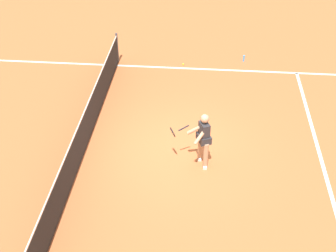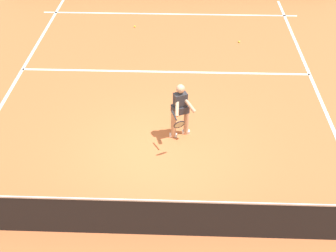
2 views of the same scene
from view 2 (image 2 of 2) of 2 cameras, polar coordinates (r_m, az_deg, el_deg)
ground_plane at (r=10.71m, az=-1.29°, el=-3.57°), size 28.35×28.35×0.00m
baseline_marking at (r=17.87m, az=0.18°, el=14.70°), size 10.25×0.10×0.01m
service_line_marking at (r=13.85m, az=-0.43°, el=7.24°), size 9.25×0.10×0.01m
court_net at (r=8.60m, az=-2.25°, el=-12.10°), size 9.93×0.08×1.12m
tennis_player at (r=10.71m, az=1.65°, el=2.24°), size 0.67×1.12×1.55m
tennis_ball_near at (r=16.79m, az=-4.46°, el=13.09°), size 0.07×0.07×0.07m
tennis_ball_mid at (r=15.81m, az=9.45°, el=11.01°), size 0.07×0.07×0.07m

